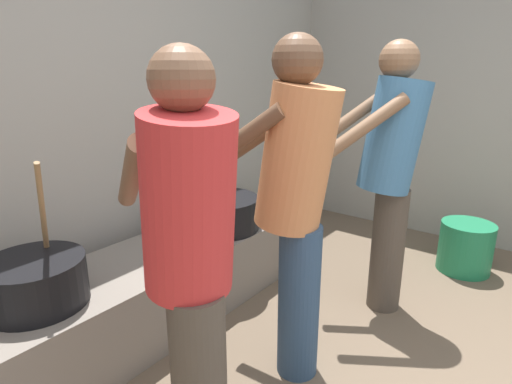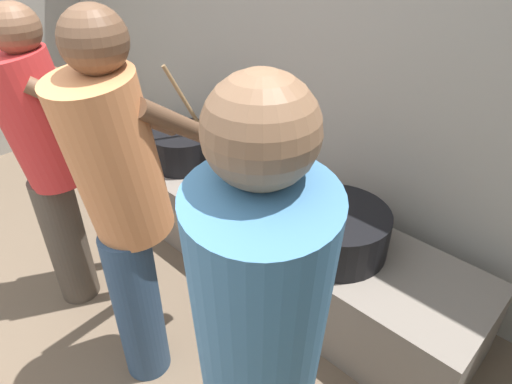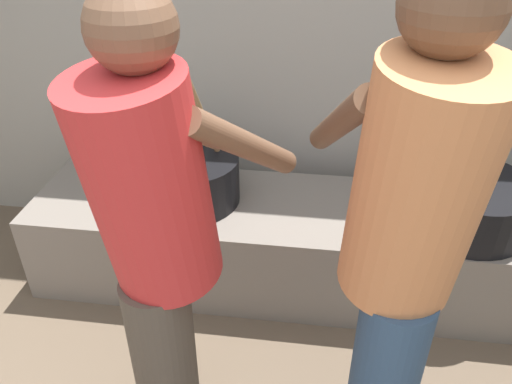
% 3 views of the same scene
% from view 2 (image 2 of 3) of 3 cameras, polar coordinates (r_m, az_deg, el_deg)
% --- Properties ---
extents(block_enclosure_rear, '(5.40, 0.20, 2.34)m').
position_cam_2_polar(block_enclosure_rear, '(2.60, 7.54, 17.89)').
color(block_enclosure_rear, '#9E998E').
rests_on(block_enclosure_rear, ground_plane).
extents(hearth_ledge, '(2.68, 0.60, 0.43)m').
position_cam_2_polar(hearth_ledge, '(2.65, -0.54, -4.54)').
color(hearth_ledge, slate).
rests_on(hearth_ledge, ground_plane).
extents(cooking_pot_main, '(0.44, 0.44, 0.67)m').
position_cam_2_polar(cooking_pot_main, '(2.87, -9.35, 5.79)').
color(cooking_pot_main, black).
rests_on(cooking_pot_main, hearth_ledge).
extents(cooking_pot_secondary, '(0.50, 0.50, 0.21)m').
position_cam_2_polar(cooking_pot_secondary, '(2.14, 10.31, -4.90)').
color(cooking_pot_secondary, black).
rests_on(cooking_pot_secondary, hearth_ledge).
extents(cook_in_orange_shirt, '(0.45, 0.72, 1.60)m').
position_cam_2_polar(cook_in_orange_shirt, '(1.70, -16.79, -1.05)').
color(cook_in_orange_shirt, navy).
rests_on(cook_in_orange_shirt, ground_plane).
extents(cook_in_red_shirt, '(0.58, 0.72, 1.53)m').
position_cam_2_polar(cook_in_red_shirt, '(2.25, -25.25, 4.46)').
color(cook_in_red_shirt, '#4C4238').
rests_on(cook_in_red_shirt, ground_plane).
extents(cook_in_blue_shirt, '(0.70, 0.70, 1.61)m').
position_cam_2_polar(cook_in_blue_shirt, '(1.14, 0.48, -19.90)').
color(cook_in_blue_shirt, '#4C4238').
rests_on(cook_in_blue_shirt, ground_plane).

